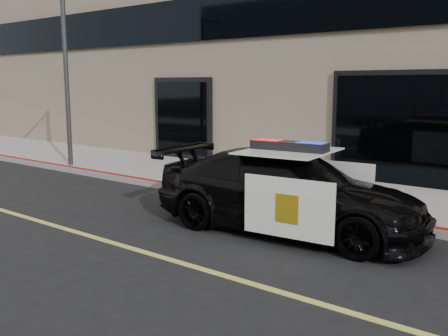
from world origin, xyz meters
The scene contains 5 objects.
ground centered at (0.00, 0.00, 0.00)m, with size 120.00×120.00×0.00m, color black.
sidewalk_n centered at (0.00, 5.25, 0.07)m, with size 60.00×3.50×0.15m, color gray.
police_car centered at (-1.34, 2.36, 0.71)m, with size 2.88×5.20×1.58m.
fire_hydrant centered at (-3.92, 3.97, 0.49)m, with size 0.33×0.45×0.72m.
street_light centered at (-9.70, 3.75, 2.86)m, with size 0.14×1.24×4.90m.
Camera 1 is at (2.97, -5.03, 2.55)m, focal length 40.00 mm.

